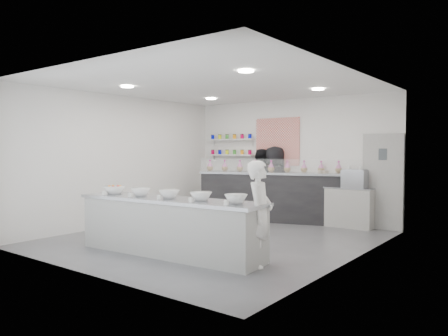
# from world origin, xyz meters

# --- Properties ---
(floor) EXTENTS (6.00, 6.00, 0.00)m
(floor) POSITION_xyz_m (0.00, 0.00, 0.00)
(floor) COLOR #515156
(floor) RESTS_ON ground
(ceiling) EXTENTS (6.00, 6.00, 0.00)m
(ceiling) POSITION_xyz_m (0.00, 0.00, 3.00)
(ceiling) COLOR white
(ceiling) RESTS_ON floor
(back_wall) EXTENTS (5.50, 0.00, 5.50)m
(back_wall) POSITION_xyz_m (0.00, 3.00, 1.50)
(back_wall) COLOR white
(back_wall) RESTS_ON floor
(left_wall) EXTENTS (0.00, 6.00, 6.00)m
(left_wall) POSITION_xyz_m (-2.75, 0.00, 1.50)
(left_wall) COLOR white
(left_wall) RESTS_ON floor
(right_wall) EXTENTS (0.00, 6.00, 6.00)m
(right_wall) POSITION_xyz_m (2.75, 0.00, 1.50)
(right_wall) COLOR white
(right_wall) RESTS_ON floor
(back_door) EXTENTS (0.88, 0.04, 2.10)m
(back_door) POSITION_xyz_m (2.30, 2.97, 1.05)
(back_door) COLOR #9D9D9B
(back_door) RESTS_ON floor
(pattern_panel) EXTENTS (1.25, 0.03, 1.20)m
(pattern_panel) POSITION_xyz_m (-0.35, 2.98, 1.95)
(pattern_panel) COLOR red
(pattern_panel) RESTS_ON back_wall
(jar_shelf_lower) EXTENTS (1.45, 0.22, 0.04)m
(jar_shelf_lower) POSITION_xyz_m (-1.75, 2.90, 1.60)
(jar_shelf_lower) COLOR silver
(jar_shelf_lower) RESTS_ON back_wall
(jar_shelf_upper) EXTENTS (1.45, 0.22, 0.04)m
(jar_shelf_upper) POSITION_xyz_m (-1.75, 2.90, 2.02)
(jar_shelf_upper) COLOR silver
(jar_shelf_upper) RESTS_ON back_wall
(preserve_jars) EXTENTS (1.45, 0.10, 0.56)m
(preserve_jars) POSITION_xyz_m (-1.75, 2.88, 1.88)
(preserve_jars) COLOR #C20041
(preserve_jars) RESTS_ON jar_shelf_lower
(downlight_0) EXTENTS (0.24, 0.24, 0.02)m
(downlight_0) POSITION_xyz_m (-1.40, -1.00, 2.98)
(downlight_0) COLOR white
(downlight_0) RESTS_ON ceiling
(downlight_1) EXTENTS (0.24, 0.24, 0.02)m
(downlight_1) POSITION_xyz_m (1.40, -1.00, 2.98)
(downlight_1) COLOR white
(downlight_1) RESTS_ON ceiling
(downlight_2) EXTENTS (0.24, 0.24, 0.02)m
(downlight_2) POSITION_xyz_m (-1.40, 1.60, 2.98)
(downlight_2) COLOR white
(downlight_2) RESTS_ON ceiling
(downlight_3) EXTENTS (0.24, 0.24, 0.02)m
(downlight_3) POSITION_xyz_m (1.40, 1.60, 2.98)
(downlight_3) COLOR white
(downlight_3) RESTS_ON ceiling
(prep_counter) EXTENTS (3.52, 1.05, 0.95)m
(prep_counter) POSITION_xyz_m (0.18, -1.46, 0.47)
(prep_counter) COLOR #A5A5A1
(prep_counter) RESTS_ON floor
(back_bar) EXTENTS (3.91, 1.89, 1.20)m
(back_bar) POSITION_xyz_m (-0.05, 2.56, 0.60)
(back_bar) COLOR black
(back_bar) RESTS_ON floor
(sneeze_guard) EXTENTS (3.64, 1.21, 0.33)m
(sneeze_guard) POSITION_xyz_m (0.06, 2.24, 1.37)
(sneeze_guard) COLOR white
(sneeze_guard) RESTS_ON back_bar
(espresso_ledge) EXTENTS (1.21, 0.39, 0.90)m
(espresso_ledge) POSITION_xyz_m (1.55, 2.78, 0.45)
(espresso_ledge) COLOR #A5A5A1
(espresso_ledge) RESTS_ON floor
(espresso_machine) EXTENTS (0.51, 0.35, 0.39)m
(espresso_machine) POSITION_xyz_m (1.75, 2.78, 1.10)
(espresso_machine) COLOR #93969E
(espresso_machine) RESTS_ON espresso_ledge
(cup_stacks) EXTENTS (0.24, 0.24, 0.36)m
(cup_stacks) POSITION_xyz_m (1.00, 2.78, 1.08)
(cup_stacks) COLOR #C0A58D
(cup_stacks) RESTS_ON espresso_ledge
(prep_bowls) EXTENTS (2.98, 0.68, 0.14)m
(prep_bowls) POSITION_xyz_m (0.18, -1.46, 1.02)
(prep_bowls) COLOR white
(prep_bowls) RESTS_ON prep_counter
(label_cards) EXTENTS (2.66, 0.04, 0.07)m
(label_cards) POSITION_xyz_m (0.14, -1.96, 0.98)
(label_cards) COLOR white
(label_cards) RESTS_ON prep_counter
(cookie_bags) EXTENTS (3.62, 1.33, 0.28)m
(cookie_bags) POSITION_xyz_m (-0.05, 2.56, 1.34)
(cookie_bags) COLOR #CF5CAE
(cookie_bags) RESTS_ON back_bar
(woman_prep) EXTENTS (0.55, 0.67, 1.59)m
(woman_prep) POSITION_xyz_m (1.76, -1.15, 0.80)
(woman_prep) COLOR white
(woman_prep) RESTS_ON floor
(staff_left) EXTENTS (0.96, 0.81, 1.77)m
(staff_left) POSITION_xyz_m (-0.71, 2.81, 0.88)
(staff_left) COLOR black
(staff_left) RESTS_ON floor
(staff_right) EXTENTS (0.94, 0.66, 1.83)m
(staff_right) POSITION_xyz_m (-0.32, 2.81, 0.92)
(staff_right) COLOR black
(staff_right) RESTS_ON floor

